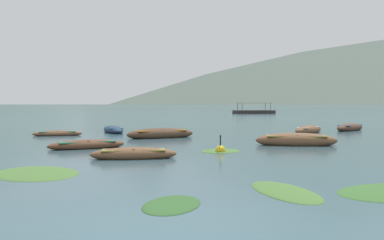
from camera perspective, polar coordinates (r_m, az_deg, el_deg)
ground_plane at (r=1506.69m, az=1.35°, el=2.18°), size 6000.00×6000.00×0.00m
mountain_2 at (r=2041.24m, az=-5.97°, el=8.06°), size 1023.74×1023.74×417.66m
mountain_3 at (r=2017.87m, az=19.24°, el=10.26°), size 2474.72×2474.72×574.26m
rowboat_0 at (r=16.68m, az=-8.00°, el=-4.63°), size 3.55×1.61×0.56m
rowboat_1 at (r=26.50m, az=-4.32°, el=-1.92°), size 4.65×3.34×0.78m
rowboat_2 at (r=22.41m, az=14.09°, el=-2.72°), size 4.30×1.74×0.81m
rowboat_4 at (r=20.83m, az=-14.21°, el=-3.33°), size 3.81×2.70×0.53m
rowboat_5 at (r=32.05m, az=-10.73°, el=-1.31°), size 2.78×4.41×0.62m
rowboat_6 at (r=32.03m, az=15.67°, el=-1.33°), size 3.22×3.69×0.68m
rowboat_10 at (r=29.62m, az=-17.95°, el=-1.77°), size 3.41×1.92×0.45m
rowboat_11 at (r=36.02m, az=20.84°, el=-0.98°), size 3.72×4.02×0.73m
ferry_0 at (r=90.60m, az=8.49°, el=1.15°), size 9.27×5.79×2.54m
mooring_buoy at (r=18.54m, az=3.92°, el=-4.16°), size 0.45×0.45×0.91m
weed_patch_0 at (r=13.88m, az=-20.60°, el=-6.88°), size 3.92×3.98×0.14m
weed_patch_1 at (r=10.62m, az=12.61°, el=-9.59°), size 2.04×3.06×0.14m
weed_patch_2 at (r=19.00m, az=3.95°, el=-4.30°), size 2.54×2.57×0.14m
weed_patch_4 at (r=9.08m, az=-2.79°, el=-11.57°), size 1.59×2.07×0.14m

